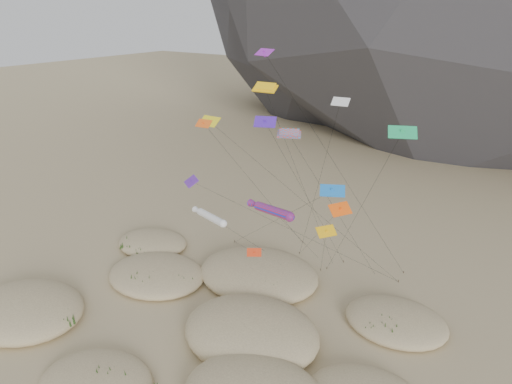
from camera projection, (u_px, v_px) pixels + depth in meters
ground at (200, 350)px, 50.18m from camera, size 500.00×500.00×0.00m
dunes at (209, 317)px, 54.31m from camera, size 49.06×35.74×4.08m
dune_grass at (219, 328)px, 52.25m from camera, size 41.53×26.99×1.53m
kite_stakes at (326, 260)px, 67.54m from camera, size 23.75×5.86×0.30m
rainbow_tube_kite at (272, 210)px, 55.35m from camera, size 7.41×13.52×12.07m
white_tube_kite at (210, 217)px, 54.15m from camera, size 6.39×15.06×11.68m
orange_parafoil at (266, 89)px, 55.28m from camera, size 7.08×8.98×24.57m
multi_parafoil at (291, 136)px, 49.31m from camera, size 6.45×14.89×21.17m
delta_kites at (281, 160)px, 51.97m from camera, size 28.17×21.73×28.33m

